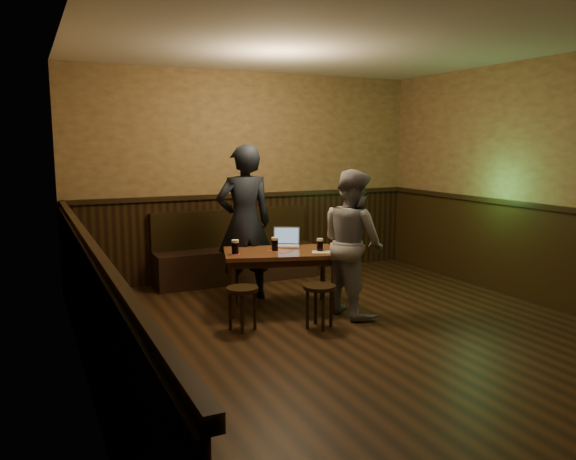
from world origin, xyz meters
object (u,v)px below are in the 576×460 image
(laptop, at_px, (286,241))
(person_suit, at_px, (244,223))
(pint_left, at_px, (235,247))
(pint_mid, at_px, (275,244))
(pub_table, at_px, (280,259))
(stool_right, at_px, (319,294))
(stool_left, at_px, (242,296))
(pint_right, at_px, (320,245))
(bench, at_px, (236,258))
(person_grey, at_px, (353,243))

(laptop, bearing_deg, person_suit, 169.10)
(pint_left, bearing_deg, pint_mid, -2.62)
(pub_table, height_order, stool_right, pub_table)
(stool_left, height_order, pint_right, pint_right)
(bench, height_order, person_grey, person_grey)
(pint_left, bearing_deg, person_grey, -24.90)
(stool_left, relative_size, stool_right, 0.99)
(bench, relative_size, pint_right, 15.25)
(pint_left, distance_m, person_suit, 0.63)
(stool_left, height_order, person_grey, person_grey)
(bench, bearing_deg, stool_right, -88.05)
(stool_right, bearing_deg, person_suit, 102.15)
(laptop, bearing_deg, person_grey, -29.88)
(person_suit, height_order, person_grey, person_suit)
(laptop, distance_m, person_grey, 0.86)
(pint_left, distance_m, person_grey, 1.26)
(pint_left, distance_m, pint_right, 0.94)
(pub_table, xyz_separation_m, person_suit, (-0.21, 0.56, 0.34))
(pint_left, relative_size, pint_mid, 1.02)
(pint_mid, xyz_separation_m, laptop, (0.24, 0.22, -0.02))
(person_suit, bearing_deg, person_grey, 133.04)
(stool_right, relative_size, laptop, 1.14)
(stool_right, distance_m, person_grey, 0.75)
(stool_right, xyz_separation_m, person_suit, (-0.29, 1.33, 0.56))
(laptop, distance_m, person_suit, 0.55)
(person_suit, bearing_deg, pint_left, 64.27)
(pint_mid, relative_size, person_grey, 0.10)
(stool_left, xyz_separation_m, person_suit, (0.43, 1.06, 0.57))
(stool_right, bearing_deg, pint_mid, 99.94)
(stool_right, xyz_separation_m, laptop, (0.10, 1.01, 0.37))
(pub_table, height_order, person_suit, person_suit)
(pint_left, xyz_separation_m, person_grey, (1.14, -0.53, 0.05))
(pub_table, distance_m, person_suit, 0.69)
(stool_left, relative_size, pint_left, 2.72)
(pub_table, height_order, pint_right, pint_right)
(pub_table, relative_size, stool_right, 3.15)
(pub_table, distance_m, person_grey, 0.83)
(stool_right, distance_m, pint_mid, 0.89)
(pint_right, xyz_separation_m, person_grey, (0.24, -0.30, 0.05))
(stool_right, height_order, pint_right, pint_right)
(person_suit, relative_size, person_grey, 1.16)
(stool_right, distance_m, person_suit, 1.47)
(pint_left, relative_size, person_suit, 0.09)
(bench, relative_size, stool_left, 5.07)
(laptop, bearing_deg, stool_right, -67.11)
(stool_left, distance_m, person_suit, 1.28)
(laptop, xyz_separation_m, person_suit, (-0.39, 0.32, 0.20))
(pint_mid, height_order, person_grey, person_grey)
(bench, xyz_separation_m, laptop, (0.18, -1.23, 0.41))
(stool_left, relative_size, laptop, 1.13)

